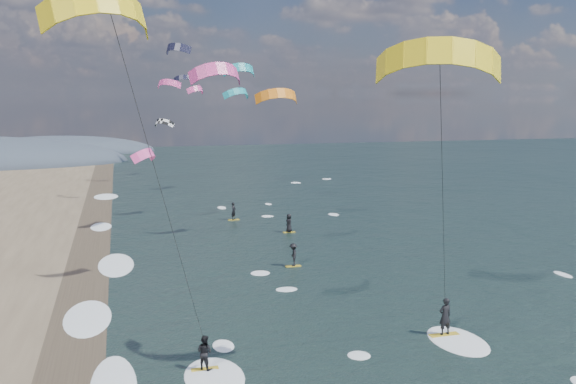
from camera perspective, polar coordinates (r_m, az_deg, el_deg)
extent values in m
cube|color=#382D23|center=(32.67, -18.58, -13.52)|extent=(3.00, 240.00, 0.00)
ellipsoid|color=#3D4756|center=(141.31, -19.88, 3.30)|extent=(40.00, 18.00, 7.00)
cube|color=gold|center=(34.19, 13.72, -12.24)|extent=(1.56, 0.47, 0.07)
imported|color=black|center=(33.85, 13.79, -10.67)|extent=(0.75, 0.54, 1.92)
ellipsoid|color=white|center=(33.69, 14.85, -12.66)|extent=(2.60, 4.20, 0.12)
cylinder|color=black|center=(28.76, 13.60, -0.76)|extent=(0.02, 0.02, 14.35)
cube|color=gold|center=(29.72, -7.40, -15.36)|extent=(1.22, 0.38, 0.06)
imported|color=black|center=(29.41, -7.43, -13.93)|extent=(0.95, 0.95, 1.55)
ellipsoid|color=white|center=(29.05, -6.57, -16.00)|extent=(2.60, 4.20, 0.12)
cylinder|color=black|center=(24.33, -10.93, -0.90)|extent=(0.02, 0.02, 15.31)
cube|color=gold|center=(45.74, 0.47, -6.60)|extent=(1.10, 0.35, 0.05)
imported|color=black|center=(45.53, 0.47, -5.58)|extent=(0.76, 1.13, 1.63)
cube|color=gold|center=(56.70, 0.10, -3.58)|extent=(1.10, 0.35, 0.05)
imported|color=black|center=(56.53, 0.10, -2.76)|extent=(0.57, 0.83, 1.62)
cube|color=gold|center=(62.42, -4.85, -2.47)|extent=(1.10, 0.35, 0.05)
imported|color=black|center=(62.26, -4.86, -1.69)|extent=(0.69, 0.73, 1.68)
ellipsoid|color=white|center=(37.29, -16.23, -10.60)|extent=(2.40, 5.40, 0.11)
ellipsoid|color=white|center=(47.82, -15.95, -6.29)|extent=(2.40, 5.40, 0.11)
ellipsoid|color=white|center=(61.46, -15.74, -2.97)|extent=(2.40, 5.40, 0.11)
ellipsoid|color=white|center=(79.18, -15.58, -0.39)|extent=(2.40, 5.40, 0.11)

